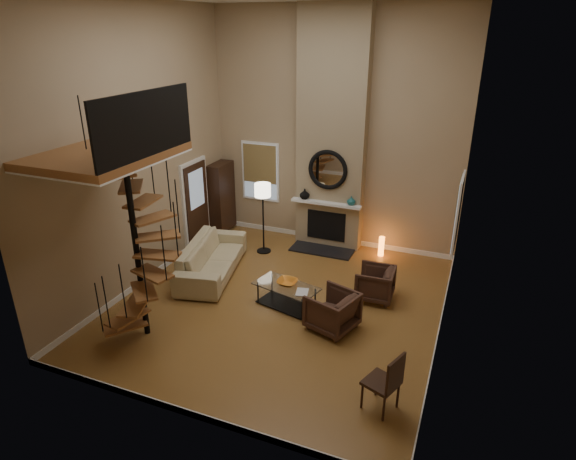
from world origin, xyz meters
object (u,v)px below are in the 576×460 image
at_px(hutch, 222,197).
at_px(armchair_far, 336,312).
at_px(armchair_near, 378,284).
at_px(sofa, 212,257).
at_px(coffee_table, 286,293).
at_px(floor_lamp, 263,196).
at_px(accent_lamp, 381,246).
at_px(side_chair, 387,381).

bearing_deg(hutch, armchair_far, -38.55).
bearing_deg(armchair_near, sofa, -88.03).
bearing_deg(hutch, coffee_table, -43.83).
xyz_separation_m(floor_lamp, accent_lamp, (2.66, 0.81, -1.16)).
bearing_deg(armchair_far, coffee_table, -91.58).
distance_m(armchair_near, floor_lamp, 3.41).
xyz_separation_m(armchair_far, side_chair, (1.23, -1.65, 0.17)).
bearing_deg(armchair_near, armchair_far, -22.55).
bearing_deg(side_chair, armchair_near, 104.25).
distance_m(armchair_near, accent_lamp, 2.02).
xyz_separation_m(armchair_near, side_chair, (0.75, -2.95, 0.17)).
height_order(hutch, coffee_table, hutch).
height_order(sofa, side_chair, side_chair).
bearing_deg(floor_lamp, hutch, 153.60).
bearing_deg(hutch, accent_lamp, 0.69).
relative_size(hutch, accent_lamp, 3.75).
height_order(sofa, accent_lamp, sofa).
xyz_separation_m(hutch, sofa, (0.95, -2.21, -0.55)).
height_order(coffee_table, side_chair, side_chair).
height_order(coffee_table, accent_lamp, accent_lamp).
bearing_deg(armchair_near, accent_lamp, -172.07).
bearing_deg(sofa, accent_lamp, -68.32).
xyz_separation_m(armchair_far, floor_lamp, (-2.54, 2.48, 1.06)).
relative_size(sofa, side_chair, 2.57).
distance_m(armchair_far, side_chair, 2.07).
xyz_separation_m(sofa, floor_lamp, (0.57, 1.45, 1.02)).
bearing_deg(accent_lamp, armchair_far, -92.14).
relative_size(coffee_table, floor_lamp, 0.79).
bearing_deg(accent_lamp, hutch, -179.31).
bearing_deg(coffee_table, floor_lamp, 124.52).
xyz_separation_m(coffee_table, side_chair, (2.33, -2.04, 0.24)).
bearing_deg(accent_lamp, coffee_table, -112.93).
bearing_deg(armchair_far, hutch, -110.45).
distance_m(armchair_near, armchair_far, 1.39).
distance_m(armchair_far, accent_lamp, 3.30).
bearing_deg(sofa, armchair_near, -98.97).
height_order(sofa, armchair_near, sofa).
xyz_separation_m(sofa, armchair_far, (3.11, -1.04, -0.04)).
bearing_deg(coffee_table, sofa, 162.33).
relative_size(armchair_near, side_chair, 0.76).
xyz_separation_m(floor_lamp, side_chair, (3.77, -4.13, -0.89)).
relative_size(hutch, coffee_table, 1.31).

